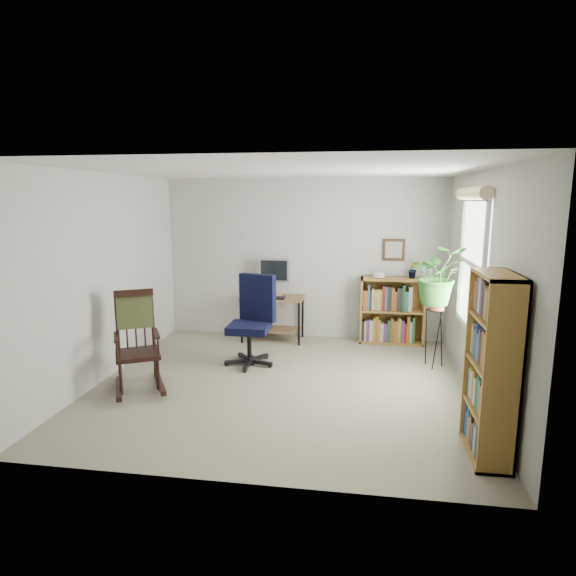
% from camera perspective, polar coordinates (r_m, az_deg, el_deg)
% --- Properties ---
extents(floor, '(4.20, 4.00, 0.00)m').
position_cam_1_polar(floor, '(5.66, -0.62, -11.25)').
color(floor, gray).
rests_on(floor, ground).
extents(ceiling, '(4.20, 4.00, 0.00)m').
position_cam_1_polar(ceiling, '(5.27, -0.68, 13.78)').
color(ceiling, silver).
rests_on(ceiling, ground).
extents(wall_back, '(4.20, 0.00, 2.40)m').
position_cam_1_polar(wall_back, '(7.29, 1.90, 3.44)').
color(wall_back, '#AEAFAA').
rests_on(wall_back, ground).
extents(wall_front, '(4.20, 0.00, 2.40)m').
position_cam_1_polar(wall_front, '(3.42, -6.09, -4.84)').
color(wall_front, '#AEAFAA').
rests_on(wall_front, ground).
extents(wall_left, '(0.00, 4.00, 2.40)m').
position_cam_1_polar(wall_left, '(6.04, -20.73, 1.26)').
color(wall_left, '#AEAFAA').
rests_on(wall_left, ground).
extents(wall_right, '(0.00, 4.00, 2.40)m').
position_cam_1_polar(wall_right, '(5.41, 21.87, 0.18)').
color(wall_right, '#AEAFAA').
rests_on(wall_right, ground).
extents(window, '(0.12, 1.20, 1.50)m').
position_cam_1_polar(window, '(5.66, 20.94, 2.72)').
color(window, silver).
rests_on(window, wall_right).
extents(desk, '(0.92, 0.51, 0.66)m').
position_cam_1_polar(desk, '(7.23, -1.82, -3.63)').
color(desk, brown).
rests_on(desk, floor).
extents(monitor, '(0.46, 0.16, 0.56)m').
position_cam_1_polar(monitor, '(7.24, -1.65, 1.35)').
color(monitor, '#B6B5BA').
rests_on(monitor, desk).
extents(keyboard, '(0.40, 0.15, 0.02)m').
position_cam_1_polar(keyboard, '(7.03, -2.02, -1.14)').
color(keyboard, black).
rests_on(keyboard, desk).
extents(office_chair, '(0.79, 0.79, 1.17)m').
position_cam_1_polar(office_chair, '(6.12, -4.65, -3.86)').
color(office_chair, black).
rests_on(office_chair, floor).
extents(rocking_chair, '(0.97, 1.13, 1.12)m').
position_cam_1_polar(rocking_chair, '(5.58, -17.47, -5.99)').
color(rocking_chair, black).
rests_on(rocking_chair, floor).
extents(low_bookshelf, '(0.92, 0.31, 0.97)m').
position_cam_1_polar(low_bookshelf, '(7.21, 12.21, -2.64)').
color(low_bookshelf, olive).
rests_on(low_bookshelf, floor).
extents(tall_bookshelf, '(0.29, 0.67, 1.53)m').
position_cam_1_polar(tall_bookshelf, '(4.26, 22.97, -8.61)').
color(tall_bookshelf, olive).
rests_on(tall_bookshelf, floor).
extents(plant_stand, '(0.26, 0.26, 0.87)m').
position_cam_1_polar(plant_stand, '(6.34, 17.02, -5.19)').
color(plant_stand, black).
rests_on(plant_stand, floor).
extents(spider_plant, '(1.69, 1.88, 1.46)m').
position_cam_1_polar(spider_plant, '(6.14, 17.58, 4.77)').
color(spider_plant, '#2D6B25').
rests_on(spider_plant, plant_stand).
extents(potted_plant_small, '(0.13, 0.24, 0.11)m').
position_cam_1_polar(potted_plant_small, '(7.14, 14.62, 1.55)').
color(potted_plant_small, '#2D6B25').
rests_on(potted_plant_small, low_bookshelf).
extents(framed_picture, '(0.32, 0.04, 0.32)m').
position_cam_1_polar(framed_picture, '(7.21, 12.41, 4.44)').
color(framed_picture, black).
rests_on(framed_picture, wall_back).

